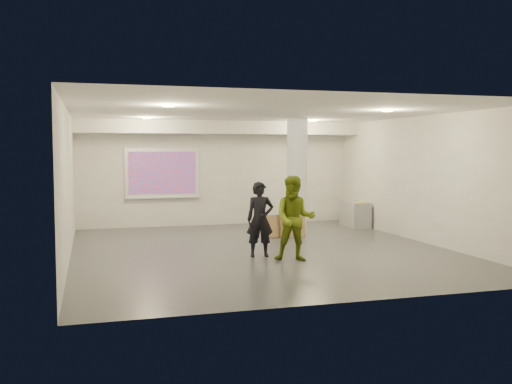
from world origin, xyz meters
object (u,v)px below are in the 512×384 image
object	(u,v)px
man	(295,219)
projection_screen	(162,174)
woman	(260,219)
column	(297,177)
credenza	(355,214)

from	to	relation	value
man	projection_screen	bearing A→B (deg)	128.71
projection_screen	woman	bearing A→B (deg)	-75.38
projection_screen	man	size ratio (longest dim) A/B	1.25
projection_screen	man	bearing A→B (deg)	-72.11
woman	man	xyz separation A→B (m)	(0.52, -0.63, 0.07)
column	projection_screen	bearing A→B (deg)	139.44
projection_screen	credenza	size ratio (longest dim) A/B	1.70
column	projection_screen	size ratio (longest dim) A/B	1.43
woman	man	distance (m)	0.82
column	woman	size ratio (longest dim) A/B	1.95
column	credenza	world-z (taller)	column
credenza	projection_screen	bearing A→B (deg)	169.73
column	credenza	size ratio (longest dim) A/B	2.43
credenza	woman	xyz separation A→B (m)	(-3.97, -3.72, 0.41)
woman	projection_screen	bearing A→B (deg)	111.37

